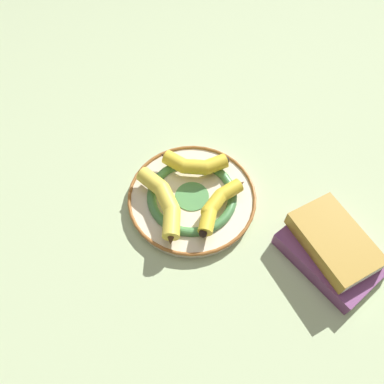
{
  "coord_description": "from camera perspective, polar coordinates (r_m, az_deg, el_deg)",
  "views": [
    {
      "loc": [
        0.41,
        -0.23,
        0.77
      ],
      "look_at": [
        0.01,
        0.02,
        0.04
      ],
      "focal_mm": 35.0,
      "sensor_mm": 36.0,
      "label": 1
    }
  ],
  "objects": [
    {
      "name": "ground_plane",
      "position": [
        0.9,
        -1.28,
        -1.27
      ],
      "size": [
        2.8,
        2.8,
        0.0
      ],
      "primitive_type": "plane",
      "color": "#B2C693"
    },
    {
      "name": "decorative_bowl",
      "position": [
        0.89,
        0.0,
        -0.83
      ],
      "size": [
        0.3,
        0.3,
        0.04
      ],
      "color": "beige",
      "rests_on": "ground_plane"
    },
    {
      "name": "banana_a",
      "position": [
        0.9,
        0.25,
        4.25
      ],
      "size": [
        0.12,
        0.14,
        0.04
      ],
      "rotation": [
        0.0,
        0.0,
        0.93
      ],
      "color": "yellow",
      "rests_on": "decorative_bowl"
    },
    {
      "name": "banana_b",
      "position": [
        0.84,
        3.9,
        -1.85
      ],
      "size": [
        0.09,
        0.17,
        0.03
      ],
      "rotation": [
        0.0,
        0.0,
        -1.16
      ],
      "color": "yellow",
      "rests_on": "decorative_bowl"
    },
    {
      "name": "banana_c",
      "position": [
        0.84,
        -4.26,
        -1.58
      ],
      "size": [
        0.21,
        0.08,
        0.04
      ],
      "rotation": [
        0.0,
        0.0,
        -3.29
      ],
      "color": "yellow",
      "rests_on": "decorative_bowl"
    },
    {
      "name": "book_stack",
      "position": [
        0.86,
        20.66,
        -8.1
      ],
      "size": [
        0.22,
        0.17,
        0.08
      ],
      "rotation": [
        0.0,
        0.0,
        6.28
      ],
      "color": "#753D70",
      "rests_on": "ground_plane"
    }
  ]
}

